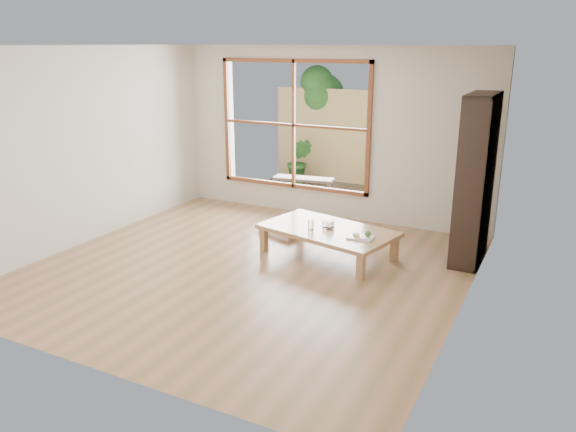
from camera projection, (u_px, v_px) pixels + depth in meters
name	position (u px, v px, depth m)	size (l,w,h in m)	color
ground	(249.00, 268.00, 6.83)	(5.00, 5.00, 0.00)	#AA7655
low_table	(328.00, 232.00, 7.15)	(1.84, 1.29, 0.37)	tan
floor_cushion	(289.00, 229.00, 8.14)	(0.62, 0.62, 0.09)	beige
bookshelf	(475.00, 180.00, 6.82)	(0.33, 0.93, 2.07)	black
glass_tall	(311.00, 225.00, 7.07)	(0.07, 0.07, 0.13)	silver
glass_mid	(330.00, 225.00, 7.07)	(0.08, 0.08, 0.11)	silver
glass_short	(331.00, 223.00, 7.17)	(0.08, 0.08, 0.10)	silver
glass_small	(325.00, 224.00, 7.17)	(0.07, 0.07, 0.09)	silver
food_tray	(362.00, 236.00, 6.77)	(0.31, 0.23, 0.09)	white
deck	(322.00, 195.00, 10.13)	(2.80, 2.00, 0.05)	#3B322B
garden_bench	(304.00, 181.00, 9.88)	(1.10, 0.47, 0.34)	black
bamboo_fence	(344.00, 137.00, 10.71)	(2.80, 0.06, 1.80)	tan
shrub_right	(391.00, 166.00, 10.15)	(0.84, 0.73, 0.93)	#2D5E22
shrub_left	(299.00, 161.00, 10.77)	(0.48, 0.38, 0.87)	#2D5E22
garden_tree	(318.00, 96.00, 11.05)	(1.04, 0.85, 2.22)	#4C3D2D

